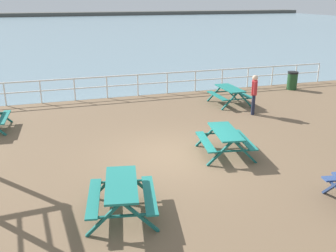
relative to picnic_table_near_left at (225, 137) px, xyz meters
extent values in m
cube|color=brown|center=(-1.57, 0.39, -0.68)|extent=(30.00, 24.00, 0.20)
cube|color=gray|center=(-1.57, 53.14, -0.58)|extent=(142.00, 90.00, 0.01)
cube|color=#4C4C47|center=(-1.57, 96.14, -0.58)|extent=(142.00, 6.00, 1.80)
cube|color=white|center=(-1.57, 8.14, 0.47)|extent=(23.00, 0.06, 0.06)
cube|color=white|center=(-1.57, 8.14, -0.01)|extent=(23.00, 0.05, 0.05)
cylinder|color=white|center=(-6.94, 8.14, -0.06)|extent=(0.07, 0.07, 1.05)
cylinder|color=white|center=(-5.40, 8.14, -0.06)|extent=(0.07, 0.07, 1.05)
cylinder|color=white|center=(-3.87, 8.14, -0.06)|extent=(0.07, 0.07, 1.05)
cylinder|color=white|center=(-2.34, 8.14, -0.06)|extent=(0.07, 0.07, 1.05)
cylinder|color=white|center=(-0.80, 8.14, -0.06)|extent=(0.07, 0.07, 1.05)
cylinder|color=white|center=(0.73, 8.14, -0.06)|extent=(0.07, 0.07, 1.05)
cylinder|color=white|center=(2.26, 8.14, -0.06)|extent=(0.07, 0.07, 1.05)
cylinder|color=white|center=(3.80, 8.14, -0.06)|extent=(0.07, 0.07, 1.05)
cylinder|color=white|center=(5.33, 8.14, -0.06)|extent=(0.07, 0.07, 1.05)
cylinder|color=white|center=(6.86, 8.14, -0.06)|extent=(0.07, 0.07, 1.05)
cylinder|color=white|center=(8.40, 8.14, -0.06)|extent=(0.07, 0.07, 1.05)
cylinder|color=white|center=(9.93, 8.14, -0.06)|extent=(0.07, 0.07, 1.05)
cube|color=#1E7A70|center=(0.00, 0.00, 0.17)|extent=(1.00, 1.89, 0.05)
cube|color=#1E7A70|center=(-0.61, 0.11, -0.13)|extent=(0.56, 1.82, 0.04)
cube|color=#1E7A70|center=(0.61, -0.11, -0.13)|extent=(0.56, 1.82, 0.04)
cube|color=#165B54|center=(-0.24, 0.83, -0.21)|extent=(0.79, 0.21, 0.79)
cube|color=#165B54|center=(0.50, 0.70, -0.21)|extent=(0.79, 0.21, 0.79)
cube|color=#165B54|center=(0.13, 0.77, -0.16)|extent=(1.49, 0.31, 0.04)
cube|color=#165B54|center=(-0.50, -0.70, -0.21)|extent=(0.79, 0.21, 0.79)
cube|color=#165B54|center=(0.24, -0.83, -0.21)|extent=(0.79, 0.21, 0.79)
cube|color=#165B54|center=(-0.13, -0.77, -0.16)|extent=(1.49, 0.31, 0.04)
cube|color=#1E7A70|center=(2.81, 5.27, 0.17)|extent=(0.71, 1.80, 0.05)
cube|color=#1E7A70|center=(2.19, 5.28, -0.13)|extent=(0.27, 1.80, 0.04)
cube|color=#1E7A70|center=(3.43, 5.27, -0.13)|extent=(0.27, 1.80, 0.04)
cube|color=#165B54|center=(2.43, 6.06, -0.21)|extent=(0.79, 0.08, 0.79)
cube|color=#165B54|center=(3.18, 6.05, -0.21)|extent=(0.79, 0.08, 0.79)
cube|color=#165B54|center=(2.81, 6.05, -0.16)|extent=(1.50, 0.07, 0.04)
cube|color=#165B54|center=(2.43, 4.50, -0.21)|extent=(0.79, 0.08, 0.79)
cube|color=#165B54|center=(3.18, 4.49, -0.21)|extent=(0.79, 0.08, 0.79)
cube|color=#165B54|center=(2.80, 4.49, -0.16)|extent=(1.50, 0.07, 0.04)
cube|color=navy|center=(1.20, -3.41, -0.21)|extent=(0.23, 0.79, 0.79)
cube|color=#1E7A70|center=(-3.75, -2.44, 0.17)|extent=(1.03, 1.90, 0.05)
cube|color=#1E7A70|center=(-4.36, -2.33, -0.13)|extent=(0.60, 1.82, 0.04)
cube|color=#1E7A70|center=(-3.14, -2.56, -0.13)|extent=(0.60, 1.82, 0.04)
cube|color=#165B54|center=(-3.97, -1.61, -0.21)|extent=(0.79, 0.23, 0.79)
cube|color=#165B54|center=(-3.23, -1.75, -0.21)|extent=(0.79, 0.23, 0.79)
cube|color=#165B54|center=(-3.60, -1.68, -0.16)|extent=(1.48, 0.35, 0.04)
cube|color=#165B54|center=(-4.27, -3.14, -0.21)|extent=(0.79, 0.23, 0.79)
cube|color=#165B54|center=(-3.53, -3.28, -0.21)|extent=(0.79, 0.23, 0.79)
cube|color=#165B54|center=(-3.90, -3.21, -0.16)|extent=(1.48, 0.35, 0.04)
cube|color=#1E7A70|center=(-6.73, 4.74, -0.13)|extent=(0.38, 1.81, 0.04)
cube|color=#165B54|center=(-6.92, 5.54, -0.21)|extent=(0.80, 0.13, 0.79)
cylinder|color=#1E2338|center=(3.08, 3.62, -0.16)|extent=(0.14, 0.14, 0.85)
cylinder|color=#1E2338|center=(2.99, 3.47, -0.16)|extent=(0.14, 0.14, 0.85)
cube|color=red|center=(3.03, 3.55, 0.56)|extent=(0.36, 0.40, 0.58)
cylinder|color=red|center=(3.14, 3.74, 0.58)|extent=(0.09, 0.09, 0.52)
cylinder|color=red|center=(2.93, 3.35, 0.58)|extent=(0.09, 0.09, 0.52)
sphere|color=beige|center=(3.03, 3.55, 0.96)|extent=(0.23, 0.23, 0.23)
cylinder|color=#1E4723|center=(7.32, 6.93, -0.16)|extent=(0.52, 0.52, 0.85)
cylinder|color=black|center=(7.32, 6.93, 0.32)|extent=(0.55, 0.55, 0.10)
camera|label=1|loc=(-5.11, -9.99, 4.10)|focal=40.81mm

